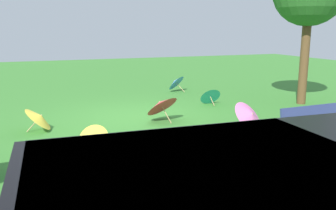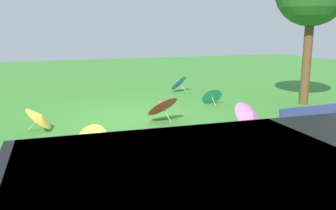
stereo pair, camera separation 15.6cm
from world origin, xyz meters
TOP-DOWN VIEW (x-y plane):
  - ground at (0.00, 0.00)m, footprint 40.00×40.00m
  - park_bench at (-2.81, 3.73)m, footprint 1.61×0.53m
  - parasol_teal_0 at (-2.84, -0.82)m, footprint 0.71×0.67m
  - parasol_purple_0 at (-0.97, 3.29)m, footprint 0.59×0.60m
  - parasol_red_0 at (-0.57, 0.71)m, footprint 1.16×1.12m
  - parasol_yellow_0 at (2.54, 0.56)m, footprint 0.76×0.85m
  - parasol_pink_0 at (-2.34, 2.31)m, footprint 1.08×1.01m
  - parasol_blue_3 at (-2.73, -3.55)m, footprint 0.96×0.94m
  - parasol_yellow_1 at (1.58, 2.52)m, footprint 0.81×0.76m

SIDE VIEW (x-z plane):
  - ground at x=0.00m, z-range 0.00..0.00m
  - parasol_purple_0 at x=-0.97m, z-range 0.00..0.54m
  - parasol_yellow_1 at x=1.58m, z-range 0.00..0.58m
  - parasol_teal_0 at x=-2.84m, z-range 0.00..0.64m
  - parasol_yellow_0 at x=2.54m, z-range 0.02..0.69m
  - parasol_pink_0 at x=-2.34m, z-range 0.00..0.77m
  - parasol_blue_3 at x=-2.73m, z-range 0.03..0.74m
  - park_bench at x=-2.81m, z-range 0.01..0.92m
  - parasol_red_0 at x=-0.57m, z-range 0.07..0.89m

